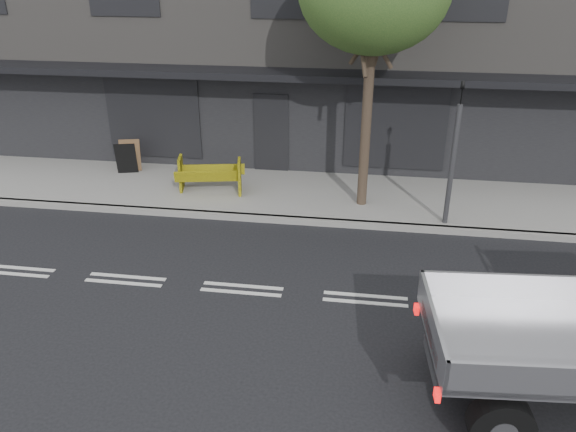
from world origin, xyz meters
The scene contains 7 objects.
ground centered at (0.00, 0.00, 0.00)m, with size 80.00×80.00×0.00m, color black.
sidewalk centered at (0.00, 4.70, 0.07)m, with size 32.00×3.20×0.15m, color gray.
kerb centered at (0.00, 3.10, 0.07)m, with size 32.00×0.20×0.15m, color gray.
building_main centered at (0.00, 11.30, 4.00)m, with size 26.00×10.00×8.00m, color slate.
traffic_light_pole centered at (4.20, 3.35, 1.65)m, with size 0.12×0.12×3.50m.
construction_barrier centered at (-1.84, 4.18, 0.63)m, with size 1.72×0.69×0.97m, color #FFED0D, non-canonical shape.
sandwich_board centered at (-4.58, 5.35, 0.61)m, with size 0.59×0.39×0.93m, color black, non-canonical shape.
Camera 1 is at (2.25, -9.10, 5.98)m, focal length 35.00 mm.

